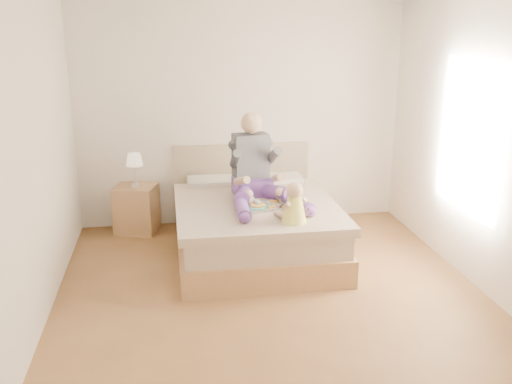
{
  "coord_description": "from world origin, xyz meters",
  "views": [
    {
      "loc": [
        -0.9,
        -4.81,
        2.49
      ],
      "look_at": [
        -0.01,
        0.83,
        0.75
      ],
      "focal_mm": 40.0,
      "sensor_mm": 36.0,
      "label": 1
    }
  ],
  "objects": [
    {
      "name": "lamp",
      "position": [
        -1.3,
        1.86,
        0.88
      ],
      "size": [
        0.19,
        0.19,
        0.4
      ],
      "color": "silver",
      "rests_on": "nightstand"
    },
    {
      "name": "bed",
      "position": [
        0.0,
        1.08,
        0.32
      ],
      "size": [
        1.7,
        2.18,
        1.0
      ],
      "color": "olive",
      "rests_on": "ground"
    },
    {
      "name": "baby",
      "position": [
        0.27,
        0.26,
        0.77
      ],
      "size": [
        0.32,
        0.36,
        0.4
      ],
      "rotation": [
        0.0,
        0.0,
        0.53
      ],
      "color": "#EFE74B",
      "rests_on": "bed"
    },
    {
      "name": "tray",
      "position": [
        0.08,
        0.74,
        0.64
      ],
      "size": [
        0.47,
        0.4,
        0.12
      ],
      "rotation": [
        0.0,
        0.0,
        0.16
      ],
      "color": "silver",
      "rests_on": "bed"
    },
    {
      "name": "adult",
      "position": [
        0.03,
        1.07,
        0.89
      ],
      "size": [
        0.8,
        1.19,
        0.95
      ],
      "rotation": [
        0.0,
        0.0,
        0.14
      ],
      "color": "#5E378B",
      "rests_on": "bed"
    },
    {
      "name": "room",
      "position": [
        0.08,
        0.01,
        1.51
      ],
      "size": [
        4.02,
        4.22,
        2.71
      ],
      "color": "brown",
      "rests_on": "ground"
    },
    {
      "name": "nightstand",
      "position": [
        -1.31,
        1.88,
        0.29
      ],
      "size": [
        0.57,
        0.53,
        0.58
      ],
      "rotation": [
        0.0,
        0.0,
        -0.28
      ],
      "color": "olive",
      "rests_on": "ground"
    }
  ]
}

